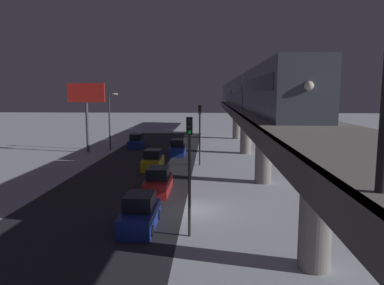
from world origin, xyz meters
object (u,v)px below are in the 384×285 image
(sedan_blue_2, at_px, (137,142))
(sedan_red, at_px, (158,182))
(commercial_billboard, at_px, (86,100))
(sedan_blue_3, at_px, (178,149))
(sedan_yellow, at_px, (153,161))
(traffic_light_mid, at_px, (200,126))
(subway_train, at_px, (241,92))
(sedan_blue, at_px, (140,214))
(traffic_light_near, at_px, (189,159))

(sedan_blue_2, xyz_separation_m, sedan_red, (-6.40, 23.41, 0.00))
(commercial_billboard, bearing_deg, sedan_blue_3, 172.86)
(sedan_yellow, relative_size, traffic_light_mid, 0.66)
(sedan_red, bearing_deg, traffic_light_mid, 74.97)
(sedan_blue_2, height_order, traffic_light_mid, traffic_light_mid)
(subway_train, distance_m, sedan_yellow, 22.08)
(subway_train, relative_size, commercial_billboard, 8.32)
(subway_train, xyz_separation_m, sedan_blue, (8.53, 34.45, -7.09))
(traffic_light_near, distance_m, commercial_billboard, 31.20)
(traffic_light_near, bearing_deg, traffic_light_mid, -90.00)
(sedan_blue_3, height_order, sedan_red, same)
(sedan_yellow, height_order, traffic_light_mid, traffic_light_mid)
(traffic_light_mid, xyz_separation_m, commercial_billboard, (14.75, -7.99, 2.63))
(sedan_blue, height_order, sedan_yellow, same)
(sedan_blue_3, relative_size, commercial_billboard, 0.48)
(sedan_blue, distance_m, sedan_yellow, 16.36)
(subway_train, relative_size, sedan_blue_2, 15.78)
(sedan_blue_3, xyz_separation_m, commercial_billboard, (11.85, -1.48, 6.03))
(sedan_red, height_order, traffic_light_mid, traffic_light_mid)
(sedan_blue, relative_size, traffic_light_mid, 0.67)
(commercial_billboard, bearing_deg, traffic_light_mid, 151.57)
(traffic_light_near, bearing_deg, sedan_blue_2, -73.79)
(sedan_blue_3, relative_size, sedan_red, 0.95)
(subway_train, bearing_deg, traffic_light_near, 81.01)
(sedan_blue_3, distance_m, traffic_light_near, 26.26)
(sedan_blue_3, bearing_deg, traffic_light_mid, -65.96)
(sedan_yellow, height_order, traffic_light_near, traffic_light_near)
(sedan_yellow, bearing_deg, traffic_light_near, -74.89)
(sedan_blue_2, xyz_separation_m, commercial_billboard, (5.45, 4.63, 6.03))
(subway_train, bearing_deg, sedan_blue_3, 48.71)
(subway_train, bearing_deg, traffic_light_mid, 70.84)
(sedan_red, bearing_deg, subway_train, 72.47)
(sedan_yellow, bearing_deg, sedan_red, -78.48)
(sedan_blue, bearing_deg, traffic_light_mid, 80.96)
(sedan_yellow, distance_m, traffic_light_near, 18.35)
(sedan_blue_3, relative_size, traffic_light_mid, 0.66)
(sedan_blue_2, relative_size, sedan_blue_3, 1.11)
(sedan_blue, height_order, sedan_red, same)
(sedan_blue_3, distance_m, commercial_billboard, 13.38)
(subway_train, height_order, commercial_billboard, subway_train)
(sedan_blue_3, xyz_separation_m, traffic_light_mid, (-2.90, 6.50, 3.40))
(sedan_blue_2, distance_m, sedan_blue_3, 8.85)
(subway_train, xyz_separation_m, sedan_yellow, (10.33, 18.19, -7.08))
(sedan_blue, height_order, commercial_billboard, commercial_billboard)
(sedan_blue_2, height_order, commercial_billboard, commercial_billboard)
(subway_train, relative_size, sedan_yellow, 17.54)
(subway_train, height_order, sedan_blue_3, subway_train)
(subway_train, xyz_separation_m, traffic_light_mid, (5.63, 16.22, -3.68))
(sedan_yellow, xyz_separation_m, sedan_blue_2, (4.60, -14.58, -0.00))
(subway_train, relative_size, traffic_light_near, 11.57)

